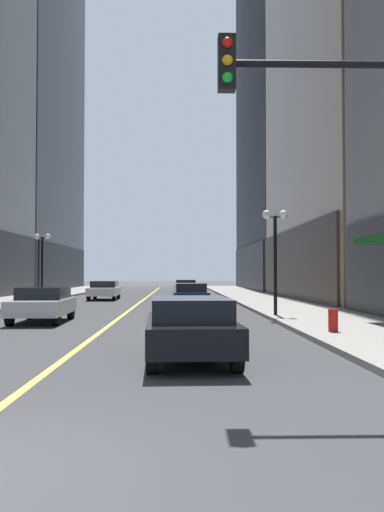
# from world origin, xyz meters

# --- Properties ---
(ground_plane) EXTENTS (200.00, 200.00, 0.00)m
(ground_plane) POSITION_xyz_m (0.00, 35.00, 0.00)
(ground_plane) COLOR #38383A
(sidewalk_left) EXTENTS (4.50, 78.00, 0.15)m
(sidewalk_left) POSITION_xyz_m (-8.25, 35.00, 0.07)
(sidewalk_left) COLOR gray
(sidewalk_left) RESTS_ON ground
(sidewalk_right) EXTENTS (4.50, 78.00, 0.15)m
(sidewalk_right) POSITION_xyz_m (8.25, 35.00, 0.07)
(sidewalk_right) COLOR gray
(sidewalk_right) RESTS_ON ground
(lane_centre_stripe) EXTENTS (0.16, 70.00, 0.01)m
(lane_centre_stripe) POSITION_xyz_m (0.00, 35.00, 0.00)
(lane_centre_stripe) COLOR #E5D64C
(lane_centre_stripe) RESTS_ON ground
(building_right_far) EXTENTS (11.81, 26.00, 52.44)m
(building_right_far) POSITION_xyz_m (16.31, 60.00, 26.13)
(building_right_far) COLOR #4C515B
(building_right_far) RESTS_ON ground
(car_black) EXTENTS (1.94, 4.71, 1.32)m
(car_black) POSITION_xyz_m (2.67, 6.90, 0.72)
(car_black) COLOR black
(car_black) RESTS_ON ground
(car_silver) EXTENTS (1.95, 4.36, 1.32)m
(car_silver) POSITION_xyz_m (-2.64, 16.42, 0.72)
(car_silver) COLOR #B7B7BC
(car_silver) RESTS_ON ground
(car_navy) EXTENTS (1.91, 4.33, 1.32)m
(car_navy) POSITION_xyz_m (3.08, 25.34, 0.72)
(car_navy) COLOR #141E4C
(car_navy) RESTS_ON ground
(car_white) EXTENTS (2.01, 4.66, 1.32)m
(car_white) POSITION_xyz_m (-2.75, 35.05, 0.72)
(car_white) COLOR silver
(car_white) RESTS_ON ground
(car_grey) EXTENTS (1.89, 4.75, 1.32)m
(car_grey) POSITION_xyz_m (3.09, 42.85, 0.72)
(car_grey) COLOR slate
(car_grey) RESTS_ON ground
(traffic_light_near_right) EXTENTS (3.43, 0.35, 5.65)m
(traffic_light_near_right) POSITION_xyz_m (5.35, 3.97, 3.74)
(traffic_light_near_right) COLOR black
(traffic_light_near_right) RESTS_ON ground
(street_lamp_left_far) EXTENTS (1.06, 0.36, 4.43)m
(street_lamp_left_far) POSITION_xyz_m (-6.40, 32.01, 3.26)
(street_lamp_left_far) COLOR black
(street_lamp_left_far) RESTS_ON ground
(street_lamp_right_mid) EXTENTS (1.06, 0.36, 4.43)m
(street_lamp_right_mid) POSITION_xyz_m (6.40, 18.07, 3.26)
(street_lamp_right_mid) COLOR black
(street_lamp_right_mid) RESTS_ON ground
(fire_hydrant_right) EXTENTS (0.28, 0.28, 0.80)m
(fire_hydrant_right) POSITION_xyz_m (6.90, 11.29, 0.40)
(fire_hydrant_right) COLOR red
(fire_hydrant_right) RESTS_ON ground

